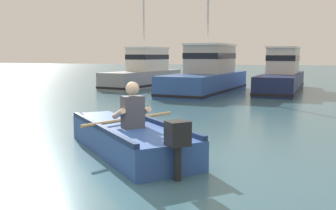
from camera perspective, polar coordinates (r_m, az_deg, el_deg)
ground_plane at (r=5.73m, az=-7.52°, el=-9.02°), size 120.00×120.00×0.00m
rowboat_with_person at (r=6.53m, az=-5.93°, el=-4.68°), size 3.04×3.09×1.19m
moored_boat_grey at (r=19.73m, az=-3.49°, el=4.87°), size 2.67×5.75×4.41m
moored_boat_blue at (r=16.71m, az=5.85°, el=4.49°), size 2.90×6.52×4.62m
moored_boat_navy at (r=18.15m, az=16.53°, el=4.30°), size 2.22×6.76×1.98m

